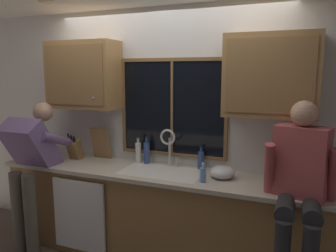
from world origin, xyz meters
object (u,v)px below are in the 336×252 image
cutting_board (101,143)px  bottle_tall_clear (201,160)px  soap_dispenser (203,174)px  person_sitting_on_counter (300,177)px  bottle_green_glass (138,152)px  mixing_bowl (222,172)px  knife_block (75,150)px  bottle_amber_small (147,152)px  person_standing (31,162)px

cutting_board → bottle_tall_clear: size_ratio=1.51×
cutting_board → soap_dispenser: 1.35m
person_sitting_on_counter → bottle_green_glass: person_sitting_on_counter is taller
mixing_bowl → bottle_green_glass: size_ratio=0.82×
soap_dispenser → bottle_tall_clear: (-0.13, 0.37, 0.03)m
knife_block → bottle_amber_small: (0.83, 0.13, 0.01)m
bottle_green_glass → person_sitting_on_counter: bearing=-16.2°
soap_dispenser → bottle_green_glass: size_ratio=0.63×
person_standing → bottle_green_glass: person_standing is taller
person_standing → bottle_tall_clear: size_ratio=6.64×
knife_block → soap_dispenser: 1.57m
person_standing → bottle_green_glass: bearing=27.8°
person_sitting_on_counter → soap_dispenser: bearing=170.5°
mixing_bowl → cutting_board: bearing=173.2°
mixing_bowl → bottle_amber_small: size_ratio=0.80×
knife_block → mixing_bowl: (1.69, -0.04, -0.06)m
mixing_bowl → bottle_tall_clear: (-0.26, 0.20, 0.04)m
person_standing → mixing_bowl: size_ratio=6.65×
bottle_amber_small → bottle_tall_clear: bearing=2.3°
cutting_board → bottle_tall_clear: 1.17m
knife_block → cutting_board: bearing=26.1°
person_standing → knife_block: bearing=58.6°
person_standing → soap_dispenser: person_standing is taller
knife_block → bottle_tall_clear: size_ratio=1.36×
mixing_bowl → bottle_amber_small: 0.88m
bottle_amber_small → bottle_green_glass: bearing=-170.9°
cutting_board → mixing_bowl: bearing=-6.8°
person_standing → soap_dispenser: 1.81m
person_sitting_on_counter → bottle_tall_clear: person_sitting_on_counter is taller
person_sitting_on_counter → knife_block: 2.38m
cutting_board → bottle_green_glass: size_ratio=1.24×
person_standing → mixing_bowl: (1.94, 0.36, 0.01)m
mixing_bowl → soap_dispenser: size_ratio=1.30×
mixing_bowl → bottle_green_glass: 0.97m
mixing_bowl → bottle_tall_clear: bottle_tall_clear is taller
bottle_amber_small → soap_dispenser: bearing=-25.9°
knife_block → bottle_green_glass: knife_block is taller
bottle_green_glass → knife_block: bearing=-171.2°
knife_block → bottle_amber_small: bearing=8.8°
person_standing → bottle_amber_small: (1.08, 0.54, 0.08)m
person_sitting_on_counter → mixing_bowl: size_ratio=5.33×
bottle_amber_small → person_sitting_on_counter: bearing=-17.7°
person_sitting_on_counter → bottle_green_glass: size_ratio=4.38×
soap_dispenser → bottle_tall_clear: bearing=108.5°
person_standing → person_sitting_on_counter: person_sitting_on_counter is taller
cutting_board → soap_dispenser: (1.30, -0.35, -0.11)m
bottle_green_glass → soap_dispenser: bearing=-22.4°
mixing_bowl → bottle_amber_small: bearing=168.6°
person_standing → bottle_amber_small: size_ratio=5.30×
person_sitting_on_counter → bottle_tall_clear: (-0.92, 0.51, -0.09)m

